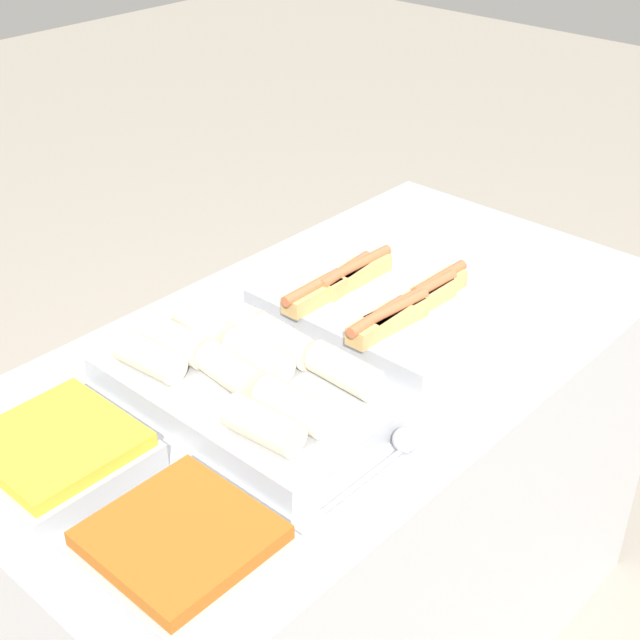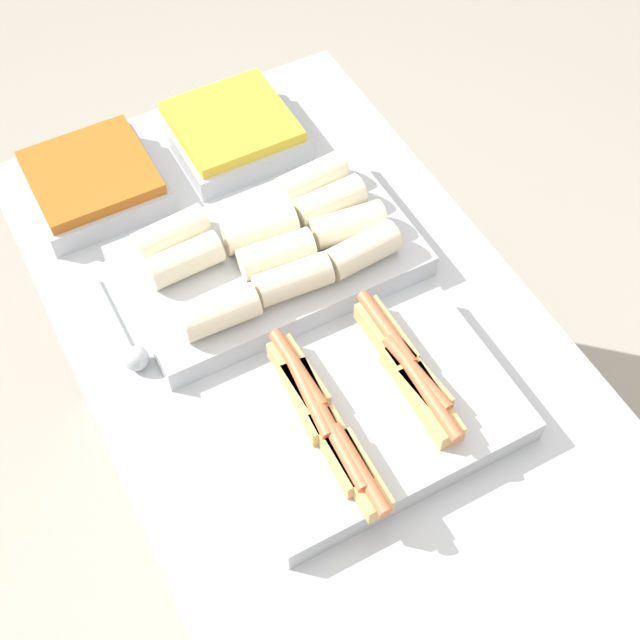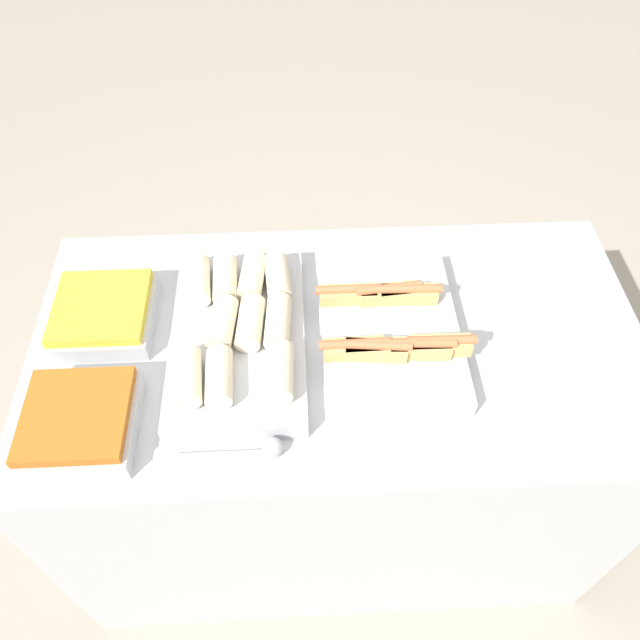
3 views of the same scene
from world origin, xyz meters
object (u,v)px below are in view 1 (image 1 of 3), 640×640
(tray_side_back, at_px, (59,454))
(serving_spoon_near, at_px, (398,447))
(tray_hotdogs, at_px, (378,306))
(tray_wraps, at_px, (245,378))
(tray_side_front, at_px, (182,549))

(tray_side_back, distance_m, serving_spoon_near, 0.55)
(tray_hotdogs, distance_m, tray_side_back, 0.71)
(tray_wraps, bearing_deg, tray_side_back, 167.08)
(tray_wraps, bearing_deg, tray_side_front, -146.36)
(tray_wraps, distance_m, tray_side_front, 0.41)
(tray_wraps, height_order, tray_side_back, tray_wraps)
(tray_wraps, height_order, tray_side_front, tray_wraps)
(serving_spoon_near, bearing_deg, tray_hotdogs, 43.63)
(tray_wraps, relative_size, tray_side_front, 2.16)
(tray_side_front, bearing_deg, tray_wraps, 33.64)
(tray_hotdogs, relative_size, serving_spoon_near, 2.02)
(tray_hotdogs, xyz_separation_m, tray_side_front, (-0.70, -0.22, -0.00))
(tray_hotdogs, height_order, serving_spoon_near, tray_hotdogs)
(tray_wraps, bearing_deg, serving_spoon_near, -78.90)
(tray_wraps, relative_size, tray_side_back, 2.16)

